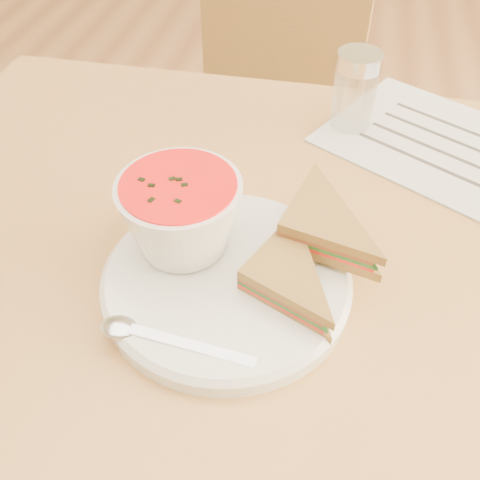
% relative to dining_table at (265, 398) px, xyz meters
% --- Properties ---
extents(dining_table, '(1.00, 0.70, 0.75)m').
position_rel_dining_table_xyz_m(dining_table, '(0.00, 0.00, 0.00)').
color(dining_table, brown).
rests_on(dining_table, floor).
extents(chair_far, '(0.46, 0.46, 0.92)m').
position_rel_dining_table_xyz_m(chair_far, '(-0.13, 0.64, 0.08)').
color(chair_far, brown).
rests_on(chair_far, floor).
extents(plate, '(0.29, 0.29, 0.02)m').
position_rel_dining_table_xyz_m(plate, '(-0.04, -0.08, 0.38)').
color(plate, white).
rests_on(plate, dining_table).
extents(soup_bowl, '(0.13, 0.13, 0.09)m').
position_rel_dining_table_xyz_m(soup_bowl, '(-0.09, -0.05, 0.43)').
color(soup_bowl, white).
rests_on(soup_bowl, plate).
extents(sandwich_half_a, '(0.14, 0.14, 0.03)m').
position_rel_dining_table_xyz_m(sandwich_half_a, '(-0.02, -0.10, 0.41)').
color(sandwich_half_a, olive).
rests_on(sandwich_half_a, plate).
extents(sandwich_half_b, '(0.13, 0.13, 0.03)m').
position_rel_dining_table_xyz_m(sandwich_half_b, '(0.01, -0.05, 0.42)').
color(sandwich_half_b, olive).
rests_on(sandwich_half_b, plate).
extents(spoon, '(0.18, 0.05, 0.01)m').
position_rel_dining_table_xyz_m(spoon, '(-0.07, -0.17, 0.40)').
color(spoon, silver).
rests_on(spoon, plate).
extents(paper_menu, '(0.38, 0.35, 0.00)m').
position_rel_dining_table_xyz_m(paper_menu, '(0.20, 0.21, 0.38)').
color(paper_menu, white).
rests_on(paper_menu, dining_table).
extents(condiment_shaker, '(0.07, 0.07, 0.11)m').
position_rel_dining_table_xyz_m(condiment_shaker, '(0.07, 0.24, 0.43)').
color(condiment_shaker, silver).
rests_on(condiment_shaker, dining_table).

